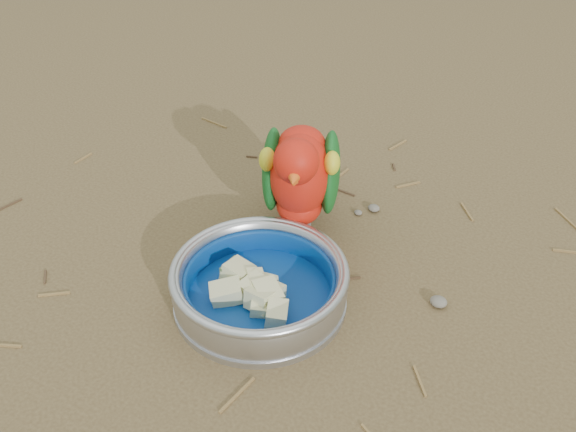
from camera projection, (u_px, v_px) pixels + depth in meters
The scene contains 6 objects.
ground at pixel (248, 268), 0.93m from camera, with size 60.00×60.00×0.00m, color brown.
food_bowl at pixel (260, 298), 0.87m from camera, with size 0.23×0.23×0.02m, color #B2B2BA.
bowl_wall at pixel (260, 282), 0.85m from camera, with size 0.23×0.23×0.04m, color #B2B2BA, non-canonical shape.
fruit_wedges at pixel (260, 286), 0.85m from camera, with size 0.14×0.14×0.03m, color beige, non-canonical shape.
lory_parrot at pixel (300, 184), 0.93m from camera, with size 0.11×0.24×0.19m, color red, non-canonical shape.
ground_debris at pixel (251, 228), 1.00m from camera, with size 0.90×0.80×0.01m, color olive, non-canonical shape.
Camera 1 is at (0.41, -0.58, 0.61)m, focal length 40.00 mm.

